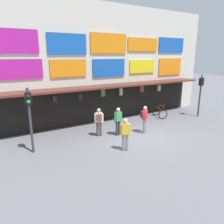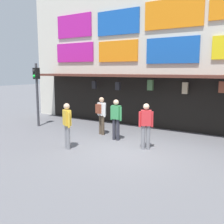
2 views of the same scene
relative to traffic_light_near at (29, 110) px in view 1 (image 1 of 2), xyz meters
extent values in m
plane|color=slate|center=(6.00, -1.09, -2.14)|extent=(80.00, 80.00, 0.00)
cube|color=beige|center=(6.00, 3.51, 1.86)|extent=(18.00, 1.20, 8.00)
cube|color=#592D23|center=(6.00, 2.21, 0.46)|extent=(15.30, 1.40, 0.12)
cube|color=#B71E93|center=(0.09, 2.86, 3.24)|extent=(2.47, 0.08, 1.29)
cube|color=blue|center=(3.05, 2.86, 3.16)|extent=(2.49, 0.08, 1.24)
cube|color=orange|center=(6.00, 2.86, 3.27)|extent=(2.78, 0.08, 1.31)
cube|color=orange|center=(8.95, 2.86, 3.26)|extent=(2.75, 0.08, 0.95)
cube|color=blue|center=(11.90, 2.86, 3.27)|extent=(2.69, 0.08, 1.15)
cube|color=#B71E93|center=(0.09, 2.86, 1.74)|extent=(2.69, 0.08, 1.08)
cube|color=orange|center=(3.05, 2.86, 1.70)|extent=(2.37, 0.08, 1.08)
cube|color=blue|center=(6.00, 2.86, 1.63)|extent=(2.54, 0.08, 1.20)
cube|color=yellow|center=(8.95, 2.86, 1.66)|extent=(2.33, 0.08, 0.98)
cube|color=orange|center=(11.90, 2.86, 1.56)|extent=(2.46, 0.08, 1.34)
cylinder|color=black|center=(1.88, 2.35, 0.27)|extent=(0.02, 0.02, 0.26)
cube|color=#232328|center=(1.88, 2.35, -0.06)|extent=(0.24, 0.14, 0.40)
cylinder|color=black|center=(3.48, 2.19, 0.26)|extent=(0.02, 0.02, 0.28)
cube|color=#232328|center=(3.48, 2.19, -0.07)|extent=(0.24, 0.14, 0.39)
cylinder|color=black|center=(5.19, 2.34, 0.33)|extent=(0.02, 0.02, 0.13)
cube|color=#477042|center=(5.19, 2.34, 0.02)|extent=(0.27, 0.16, 0.49)
cylinder|color=black|center=(6.79, 2.55, 0.29)|extent=(0.02, 0.02, 0.22)
cube|color=tan|center=(6.79, 2.55, -0.08)|extent=(0.25, 0.15, 0.52)
cylinder|color=black|center=(8.42, 2.19, 0.33)|extent=(0.02, 0.02, 0.13)
cube|color=brown|center=(8.42, 2.19, 0.04)|extent=(0.27, 0.16, 0.46)
cylinder|color=black|center=(10.16, 2.18, 0.32)|extent=(0.02, 0.02, 0.17)
cube|color=tan|center=(10.16, 2.18, -0.01)|extent=(0.24, 0.15, 0.48)
cube|color=black|center=(6.00, 2.89, -0.89)|extent=(15.30, 0.04, 2.50)
cylinder|color=#38383D|center=(0.00, 0.01, -0.54)|extent=(0.12, 0.12, 3.20)
cube|color=black|center=(0.00, 0.01, 0.56)|extent=(0.31, 0.27, 0.56)
sphere|color=black|center=(-0.01, -0.12, 0.69)|extent=(0.15, 0.15, 0.15)
sphere|color=#19DB3D|center=(-0.01, -0.12, 0.43)|extent=(0.15, 0.15, 0.15)
cylinder|color=#38383D|center=(12.34, 0.01, -0.54)|extent=(0.12, 0.12, 3.20)
cube|color=black|center=(12.34, 0.01, 0.56)|extent=(0.33, 0.30, 0.56)
sphere|color=black|center=(12.37, 0.14, 0.69)|extent=(0.15, 0.15, 0.15)
sphere|color=#19DB3D|center=(12.37, 0.14, 0.43)|extent=(0.15, 0.15, 0.15)
torus|color=black|center=(9.48, 0.88, -1.78)|extent=(0.71, 0.25, 0.72)
torus|color=black|center=(9.77, 1.94, -1.78)|extent=(0.71, 0.25, 0.72)
cylinder|color=#B21E1E|center=(9.62, 1.41, -1.53)|extent=(0.31, 0.97, 0.05)
cylinder|color=#B21E1E|center=(9.67, 1.57, -1.36)|extent=(0.04, 0.04, 0.35)
cube|color=black|center=(9.67, 1.57, -1.17)|extent=(0.15, 0.22, 0.06)
cylinder|color=#B21E1E|center=(9.50, 0.96, -1.36)|extent=(0.04, 0.04, 0.50)
cylinder|color=black|center=(9.50, 0.96, -1.11)|extent=(0.43, 0.15, 0.04)
cylinder|color=gray|center=(6.49, -0.64, -1.70)|extent=(0.14, 0.14, 0.88)
cylinder|color=gray|center=(6.34, -0.74, -1.70)|extent=(0.14, 0.14, 0.88)
cube|color=red|center=(6.42, -0.69, -0.98)|extent=(0.42, 0.38, 0.56)
sphere|color=beige|center=(6.42, -0.69, -0.57)|extent=(0.22, 0.22, 0.22)
cylinder|color=red|center=(6.60, -0.57, -1.03)|extent=(0.09, 0.09, 0.56)
cylinder|color=red|center=(6.23, -0.81, -1.03)|extent=(0.09, 0.09, 0.56)
cube|color=#232328|center=(6.33, -0.55, -0.96)|extent=(0.32, 0.29, 0.40)
cylinder|color=brown|center=(3.71, 0.32, -1.70)|extent=(0.14, 0.14, 0.88)
cylinder|color=brown|center=(3.88, 0.25, -1.70)|extent=(0.14, 0.14, 0.88)
cube|color=white|center=(3.80, 0.29, -0.98)|extent=(0.41, 0.33, 0.56)
sphere|color=tan|center=(3.80, 0.29, -0.57)|extent=(0.22, 0.22, 0.22)
cylinder|color=white|center=(3.59, 0.36, -1.03)|extent=(0.09, 0.09, 0.56)
cylinder|color=white|center=(4.00, 0.21, -1.03)|extent=(0.09, 0.09, 0.56)
cube|color=brown|center=(3.74, 0.14, -0.96)|extent=(0.32, 0.25, 0.40)
cylinder|color=gray|center=(4.05, -2.21, -1.70)|extent=(0.14, 0.14, 0.88)
cylinder|color=gray|center=(3.90, -2.12, -1.70)|extent=(0.14, 0.14, 0.88)
cube|color=gold|center=(3.97, -2.16, -0.98)|extent=(0.42, 0.37, 0.56)
sphere|color=beige|center=(3.97, -2.16, -0.57)|extent=(0.22, 0.22, 0.22)
cylinder|color=gold|center=(4.16, -2.27, -1.03)|extent=(0.09, 0.09, 0.56)
cylinder|color=gold|center=(3.78, -2.05, -1.03)|extent=(0.09, 0.09, 0.56)
cylinder|color=#2D2D38|center=(4.92, -0.17, -1.70)|extent=(0.14, 0.14, 0.88)
cylinder|color=#2D2D38|center=(4.74, -0.17, -1.70)|extent=(0.14, 0.14, 0.88)
cube|color=#388E51|center=(4.83, -0.17, -0.98)|extent=(0.36, 0.22, 0.56)
sphere|color=beige|center=(4.83, -0.17, -0.57)|extent=(0.22, 0.22, 0.22)
cylinder|color=#388E51|center=(5.05, -0.17, -1.03)|extent=(0.09, 0.09, 0.56)
cylinder|color=#388E51|center=(4.61, -0.17, -1.03)|extent=(0.09, 0.09, 0.56)
camera|label=1|loc=(-1.66, -10.27, 2.50)|focal=34.26mm
camera|label=2|loc=(10.37, -9.12, 0.70)|focal=41.98mm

